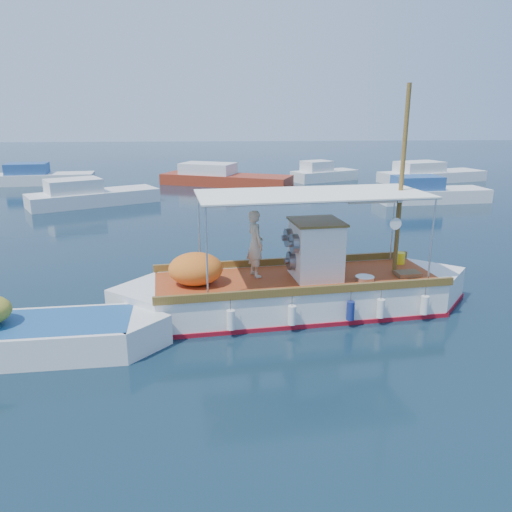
{
  "coord_description": "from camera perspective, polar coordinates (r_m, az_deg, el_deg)",
  "views": [
    {
      "loc": [
        -2.42,
        -13.72,
        5.39
      ],
      "look_at": [
        -1.4,
        0.0,
        1.37
      ],
      "focal_mm": 35.0,
      "sensor_mm": 36.0,
      "label": 1
    }
  ],
  "objects": [
    {
      "name": "ground",
      "position": [
        14.93,
        5.4,
        -4.95
      ],
      "size": [
        160.0,
        160.0,
        0.0
      ],
      "primitive_type": "plane",
      "color": "black",
      "rests_on": "ground"
    },
    {
      "name": "fishing_caique",
      "position": [
        13.99,
        4.41,
        -3.98
      ],
      "size": [
        10.25,
        3.58,
        6.29
      ],
      "rotation": [
        0.0,
        0.0,
        0.12
      ],
      "color": "white",
      "rests_on": "ground"
    },
    {
      "name": "dinghy",
      "position": [
        12.8,
        -25.36,
        -8.6
      ],
      "size": [
        6.76,
        2.22,
        1.65
      ],
      "rotation": [
        0.0,
        0.0,
        0.07
      ],
      "color": "white",
      "rests_on": "ground"
    },
    {
      "name": "bg_boat_nw",
      "position": [
        31.31,
        -18.47,
        6.45
      ],
      "size": [
        7.65,
        5.67,
        1.8
      ],
      "rotation": [
        0.0,
        0.0,
        0.5
      ],
      "color": "silver",
      "rests_on": "ground"
    },
    {
      "name": "bg_boat_n",
      "position": [
        37.98,
        -3.89,
        8.83
      ],
      "size": [
        10.06,
        6.4,
        1.8
      ],
      "rotation": [
        0.0,
        0.0,
        -0.4
      ],
      "color": "maroon",
      "rests_on": "ground"
    },
    {
      "name": "bg_boat_ne",
      "position": [
        32.53,
        19.12,
        6.73
      ],
      "size": [
        6.99,
        2.86,
        1.8
      ],
      "rotation": [
        0.0,
        0.0,
        0.1
      ],
      "color": "silver",
      "rests_on": "ground"
    },
    {
      "name": "bg_boat_e",
      "position": [
        42.04,
        19.18,
        8.7
      ],
      "size": [
        8.96,
        4.9,
        1.8
      ],
      "rotation": [
        0.0,
        0.0,
        0.28
      ],
      "color": "silver",
      "rests_on": "ground"
    },
    {
      "name": "bg_boat_far_w",
      "position": [
        41.69,
        -23.43,
        8.21
      ],
      "size": [
        7.53,
        3.16,
        1.8
      ],
      "rotation": [
        0.0,
        0.0,
        0.12
      ],
      "color": "silver",
      "rests_on": "ground"
    },
    {
      "name": "bg_boat_far_n",
      "position": [
        40.63,
        7.65,
        9.21
      ],
      "size": [
        5.66,
        4.11,
        1.8
      ],
      "rotation": [
        0.0,
        0.0,
        0.45
      ],
      "color": "silver",
      "rests_on": "ground"
    }
  ]
}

